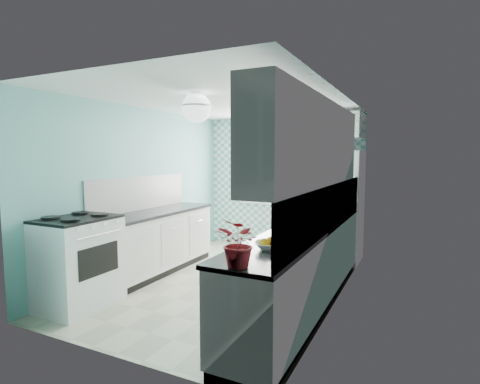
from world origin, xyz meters
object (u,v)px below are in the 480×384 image
at_px(fruit_bowl, 270,246).
at_px(potted_plant, 240,243).
at_px(sink, 323,218).
at_px(ceiling_light, 196,108).
at_px(fridge, 336,206).
at_px(stove, 78,261).
at_px(microwave, 338,143).

relative_size(fruit_bowl, potted_plant, 0.73).
bearing_deg(sink, ceiling_light, -135.60).
height_order(fruit_bowl, potted_plant, potted_plant).
bearing_deg(fruit_bowl, fridge, 91.57).
distance_m(fruit_bowl, potted_plant, 0.62).
xyz_separation_m(sink, fruit_bowl, (-0.00, -1.96, 0.04)).
distance_m(stove, sink, 3.14).
bearing_deg(potted_plant, fridge, 91.33).
bearing_deg(ceiling_light, sink, 46.19).
height_order(stove, microwave, microwave).
bearing_deg(microwave, stove, 51.67).
bearing_deg(sink, microwave, 92.25).
relative_size(ceiling_light, microwave, 0.70).
bearing_deg(sink, potted_plant, -91.88).
xyz_separation_m(fridge, microwave, (0.00, 0.00, 1.06)).
height_order(fridge, fruit_bowl, fridge).
bearing_deg(fruit_bowl, stove, -179.44).
bearing_deg(ceiling_light, fruit_bowl, -30.46).
bearing_deg(fruit_bowl, potted_plant, -90.00).
bearing_deg(ceiling_light, microwave, 66.81).
bearing_deg(stove, microwave, 53.27).
xyz_separation_m(ceiling_light, stove, (-1.20, -0.73, -1.78)).
bearing_deg(microwave, ceiling_light, 63.29).
height_order(potted_plant, microwave, microwave).
bearing_deg(fridge, fruit_bowl, -84.63).
distance_m(sink, fruit_bowl, 1.96).
distance_m(fridge, sink, 1.34).
distance_m(ceiling_light, fridge, 3.15).
xyz_separation_m(stove, potted_plant, (2.40, -0.58, 0.58)).
height_order(ceiling_light, sink, ceiling_light).
relative_size(stove, potted_plant, 2.82).
bearing_deg(fruit_bowl, ceiling_light, 149.54).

